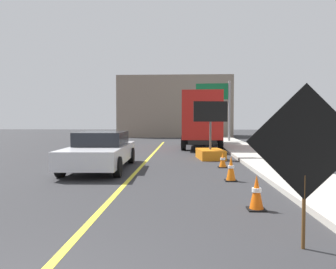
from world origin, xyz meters
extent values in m
cube|color=#B2ADA3|center=(5.24, 6.00, 0.07)|extent=(2.26, 48.00, 0.14)
cube|color=yellow|center=(0.00, 6.00, 0.00)|extent=(0.14, 36.00, 0.01)
cylinder|color=#593819|center=(3.36, 2.14, 0.53)|extent=(0.05, 0.05, 1.05)
cube|color=orange|center=(3.36, 2.14, 1.52)|extent=(1.56, 0.08, 1.56)
cube|color=black|center=(3.36, 2.12, 1.52)|extent=(1.63, 0.06, 1.63)
cube|color=black|center=(3.36, 2.16, 1.52)|extent=(0.28, 0.02, 0.52)
cube|color=orange|center=(2.91, 12.63, 0.23)|extent=(1.33, 1.93, 0.45)
cylinder|color=#4C4C4C|center=(2.91, 12.63, 1.10)|extent=(0.10, 0.10, 1.30)
cube|color=black|center=(2.91, 12.63, 2.23)|extent=(1.60, 0.29, 0.95)
sphere|color=yellow|center=(3.45, 12.75, 2.23)|extent=(0.09, 0.09, 0.09)
sphere|color=yellow|center=(3.15, 12.72, 2.23)|extent=(0.09, 0.09, 0.09)
sphere|color=yellow|center=(2.86, 12.68, 2.23)|extent=(0.09, 0.09, 0.09)
sphere|color=yellow|center=(2.56, 12.64, 2.23)|extent=(0.09, 0.09, 0.09)
sphere|color=yellow|center=(2.39, 12.61, 2.41)|extent=(0.09, 0.09, 0.09)
sphere|color=yellow|center=(2.39, 12.61, 2.04)|extent=(0.09, 0.09, 0.09)
cube|color=black|center=(2.85, 19.13, 0.57)|extent=(1.91, 7.49, 0.25)
cube|color=silver|center=(2.95, 21.81, 1.65)|extent=(2.39, 2.17, 1.90)
cube|color=red|center=(2.80, 17.99, 2.11)|extent=(2.51, 5.14, 2.82)
cylinder|color=black|center=(1.84, 21.70, 0.45)|extent=(0.31, 0.91, 0.90)
cylinder|color=black|center=(4.05, 21.62, 0.45)|extent=(0.31, 0.91, 0.90)
cylinder|color=black|center=(1.65, 16.95, 0.45)|extent=(0.31, 0.91, 0.90)
cylinder|color=black|center=(3.87, 16.86, 0.45)|extent=(0.31, 0.91, 0.90)
cube|color=silver|center=(-1.41, 9.29, 0.58)|extent=(2.08, 5.12, 0.60)
cube|color=black|center=(-1.42, 9.54, 1.13)|extent=(1.76, 2.33, 0.50)
cylinder|color=black|center=(-0.44, 7.65, 0.33)|extent=(0.24, 0.67, 0.66)
cylinder|color=black|center=(-2.27, 7.59, 0.33)|extent=(0.24, 0.67, 0.66)
cylinder|color=black|center=(-0.55, 10.99, 0.33)|extent=(0.24, 0.67, 0.66)
cylinder|color=black|center=(-2.39, 10.93, 0.33)|extent=(0.24, 0.67, 0.66)
cylinder|color=gray|center=(5.34, 23.76, 2.50)|extent=(0.18, 0.18, 5.00)
cube|color=#0F6033|center=(3.94, 23.86, 4.15)|extent=(2.60, 0.25, 1.30)
cube|color=white|center=(3.95, 23.90, 4.15)|extent=(1.82, 0.14, 0.18)
cube|color=gray|center=(0.69, 34.31, 3.26)|extent=(12.17, 7.08, 6.52)
cube|color=black|center=(3.14, 4.09, 0.01)|extent=(0.36, 0.36, 0.03)
cone|color=#EA5B0C|center=(3.14, 4.09, 0.37)|extent=(0.28, 0.28, 0.69)
cylinder|color=white|center=(3.14, 4.09, 0.41)|extent=(0.19, 0.19, 0.08)
cube|color=black|center=(3.08, 7.18, 0.01)|extent=(0.36, 0.36, 0.03)
cone|color=orange|center=(3.08, 7.18, 0.39)|extent=(0.28, 0.28, 0.73)
cylinder|color=white|center=(3.08, 7.18, 0.43)|extent=(0.19, 0.19, 0.08)
cube|color=black|center=(3.17, 9.92, 0.01)|extent=(0.36, 0.36, 0.03)
cone|color=orange|center=(3.17, 9.92, 0.31)|extent=(0.28, 0.28, 0.56)
cylinder|color=white|center=(3.17, 9.92, 0.34)|extent=(0.19, 0.19, 0.08)
camera|label=1|loc=(1.67, -2.41, 1.82)|focal=34.26mm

